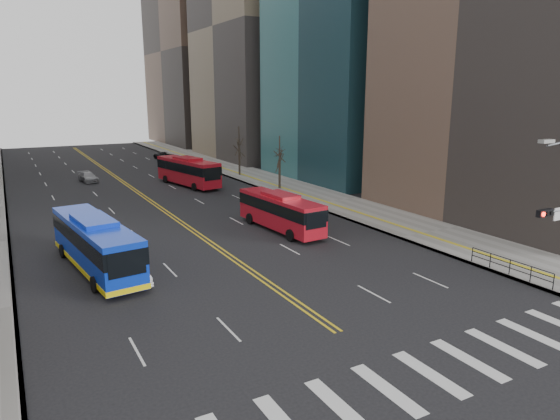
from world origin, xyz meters
name	(u,v)px	position (x,y,z in m)	size (l,w,h in m)	color
ground	(409,381)	(0.00, 0.00, 0.00)	(220.00, 220.00, 0.00)	black
sidewalk_right	(271,182)	(17.50, 45.00, 0.07)	(7.00, 130.00, 0.15)	gray
crosswalk	(409,381)	(0.00, 0.00, 0.01)	(26.70, 4.00, 0.01)	silver
centerline	(123,182)	(0.00, 55.00, 0.01)	(0.55, 100.00, 0.01)	gold
office_towers	(92,8)	(0.12, 68.51, 23.92)	(83.00, 134.00, 58.00)	gray
pedestrian_railing	(510,265)	(14.30, 6.00, 0.82)	(0.06, 6.06, 1.02)	black
street_trees	(87,170)	(-7.18, 34.55, 4.87)	(35.20, 47.20, 7.60)	#2F251D
blue_bus	(96,243)	(-8.96, 20.44, 1.90)	(4.10, 12.74, 3.63)	#0D32C8
red_bus_near	(280,210)	(6.76, 23.17, 1.84)	(3.17, 10.45, 3.29)	red
red_bus_far	(188,170)	(6.88, 47.92, 2.05)	(4.89, 12.00, 3.70)	red
car_white	(125,273)	(-7.89, 16.85, 0.72)	(1.52, 4.37, 1.44)	white
car_dark_mid	(186,169)	(9.90, 57.77, 0.63)	(1.48, 3.69, 1.26)	black
car_silver	(88,177)	(-4.07, 57.24, 0.65)	(1.82, 4.48, 1.30)	gray
car_dark_far	(166,156)	(11.98, 75.37, 0.67)	(2.21, 4.79, 1.33)	black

